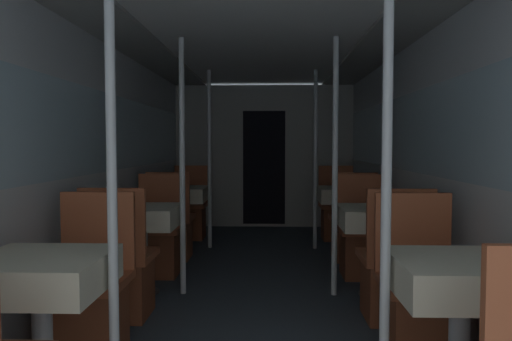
{
  "coord_description": "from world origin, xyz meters",
  "views": [
    {
      "loc": [
        0.11,
        -1.54,
        1.28
      ],
      "look_at": [
        -0.03,
        2.92,
        1.03
      ],
      "focal_mm": 35.0,
      "sensor_mm": 36.0,
      "label": 1
    }
  ],
  "objects_px": {
    "support_pole_right_1": "(335,167)",
    "support_pole_right_2": "(315,160)",
    "support_pole_left_0": "(112,186)",
    "chair_right_far_1": "(363,245)",
    "dining_table_left_0": "(41,280)",
    "chair_left_far_0": "(89,307)",
    "chair_right_near_1": "(393,280)",
    "chair_right_far_2": "(337,217)",
    "chair_left_near_1": "(121,277)",
    "dining_table_right_1": "(376,221)",
    "chair_left_near_2": "(172,232)",
    "dining_table_right_0": "(460,283)",
    "chair_left_far_1": "(158,244)",
    "chair_right_near_2": "(352,233)",
    "support_pole_right_0": "(386,187)",
    "support_pole_left_2": "(209,160)",
    "chair_left_far_2": "(189,216)",
    "support_pole_left_1": "(182,167)",
    "dining_table_left_2": "(181,196)",
    "dining_table_right_2": "(344,197)",
    "chair_right_far_0": "(420,310)",
    "dining_table_left_1": "(142,220)"
  },
  "relations": [
    {
      "from": "support_pole_right_1",
      "to": "support_pole_right_2",
      "type": "distance_m",
      "value": 1.85
    },
    {
      "from": "support_pole_left_0",
      "to": "chair_right_far_1",
      "type": "xyz_separation_m",
      "value": [
        1.62,
        2.45,
        -0.78
      ]
    },
    {
      "from": "dining_table_left_0",
      "to": "support_pole_right_2",
      "type": "bearing_deg",
      "value": 66.29
    },
    {
      "from": "chair_right_far_1",
      "to": "support_pole_right_2",
      "type": "bearing_deg",
      "value": -74.45
    },
    {
      "from": "chair_left_far_0",
      "to": "chair_right_near_1",
      "type": "xyz_separation_m",
      "value": [
        1.97,
        0.65,
        0.0
      ]
    },
    {
      "from": "chair_right_far_1",
      "to": "support_pole_right_2",
      "type": "height_order",
      "value": "support_pole_right_2"
    },
    {
      "from": "chair_right_far_2",
      "to": "support_pole_right_2",
      "type": "relative_size",
      "value": 0.45
    },
    {
      "from": "chair_left_near_1",
      "to": "dining_table_right_1",
      "type": "relative_size",
      "value": 1.31
    },
    {
      "from": "chair_right_far_2",
      "to": "support_pole_right_2",
      "type": "xyz_separation_m",
      "value": [
        -0.35,
        -0.6,
        0.78
      ]
    },
    {
      "from": "chair_right_far_1",
      "to": "chair_right_far_2",
      "type": "height_order",
      "value": "same"
    },
    {
      "from": "chair_left_near_2",
      "to": "dining_table_right_1",
      "type": "height_order",
      "value": "chair_left_near_2"
    },
    {
      "from": "dining_table_right_0",
      "to": "support_pole_right_2",
      "type": "height_order",
      "value": "support_pole_right_2"
    },
    {
      "from": "chair_left_far_1",
      "to": "chair_right_far_2",
      "type": "distance_m",
      "value": 2.7
    },
    {
      "from": "chair_right_near_2",
      "to": "support_pole_right_0",
      "type": "bearing_deg",
      "value": -96.4
    },
    {
      "from": "dining_table_left_0",
      "to": "chair_left_near_2",
      "type": "height_order",
      "value": "chair_left_near_2"
    },
    {
      "from": "dining_table_left_0",
      "to": "chair_left_near_1",
      "type": "xyz_separation_m",
      "value": [
        0.0,
        1.25,
        -0.33
      ]
    },
    {
      "from": "chair_left_far_1",
      "to": "chair_right_near_1",
      "type": "xyz_separation_m",
      "value": [
        1.97,
        -1.2,
        0.0
      ]
    },
    {
      "from": "dining_table_left_0",
      "to": "support_pole_right_1",
      "type": "distance_m",
      "value": 2.5
    },
    {
      "from": "support_pole_left_2",
      "to": "support_pole_right_2",
      "type": "xyz_separation_m",
      "value": [
        1.28,
        0.0,
        0.0
      ]
    },
    {
      "from": "chair_left_far_1",
      "to": "chair_left_far_2",
      "type": "height_order",
      "value": "same"
    },
    {
      "from": "chair_left_far_0",
      "to": "chair_left_near_2",
      "type": "bearing_deg",
      "value": -90.0
    },
    {
      "from": "chair_left_far_0",
      "to": "chair_right_far_1",
      "type": "relative_size",
      "value": 1.0
    },
    {
      "from": "chair_left_near_2",
      "to": "chair_left_far_2",
      "type": "xyz_separation_m",
      "value": [
        0.0,
        1.2,
        0.0
      ]
    },
    {
      "from": "support_pole_left_1",
      "to": "dining_table_right_1",
      "type": "height_order",
      "value": "support_pole_left_1"
    },
    {
      "from": "chair_left_near_1",
      "to": "chair_left_near_2",
      "type": "bearing_deg",
      "value": 90.0
    },
    {
      "from": "chair_left_far_1",
      "to": "dining_table_left_2",
      "type": "relative_size",
      "value": 1.31
    },
    {
      "from": "support_pole_right_2",
      "to": "dining_table_right_2",
      "type": "bearing_deg",
      "value": 0.0
    },
    {
      "from": "support_pole_left_0",
      "to": "chair_right_near_2",
      "type": "xyz_separation_m",
      "value": [
        1.62,
        3.1,
        -0.78
      ]
    },
    {
      "from": "support_pole_left_2",
      "to": "chair_right_far_0",
      "type": "relative_size",
      "value": 2.22
    },
    {
      "from": "dining_table_right_2",
      "to": "support_pole_right_2",
      "type": "relative_size",
      "value": 0.34
    },
    {
      "from": "chair_right_near_1",
      "to": "chair_right_far_2",
      "type": "height_order",
      "value": "same"
    },
    {
      "from": "dining_table_left_1",
      "to": "chair_right_far_1",
      "type": "bearing_deg",
      "value": 16.93
    },
    {
      "from": "chair_left_far_1",
      "to": "chair_right_far_1",
      "type": "relative_size",
      "value": 1.0
    },
    {
      "from": "chair_right_far_2",
      "to": "support_pole_right_2",
      "type": "height_order",
      "value": "support_pole_right_2"
    },
    {
      "from": "support_pole_left_0",
      "to": "support_pole_right_1",
      "type": "xyz_separation_m",
      "value": [
        1.28,
        1.85,
        0.0
      ]
    },
    {
      "from": "chair_left_near_2",
      "to": "chair_right_far_2",
      "type": "height_order",
      "value": "same"
    },
    {
      "from": "dining_table_left_0",
      "to": "dining_table_right_0",
      "type": "bearing_deg",
      "value": 0.0
    },
    {
      "from": "chair_left_near_1",
      "to": "chair_left_far_1",
      "type": "relative_size",
      "value": 1.0
    },
    {
      "from": "support_pole_left_1",
      "to": "chair_right_near_1",
      "type": "bearing_deg",
      "value": -20.28
    },
    {
      "from": "support_pole_left_0",
      "to": "chair_left_far_1",
      "type": "xyz_separation_m",
      "value": [
        -0.35,
        2.45,
        -0.78
      ]
    },
    {
      "from": "support_pole_left_2",
      "to": "dining_table_right_0",
      "type": "relative_size",
      "value": 2.9
    },
    {
      "from": "chair_left_far_0",
      "to": "support_pole_left_2",
      "type": "distance_m",
      "value": 3.21
    },
    {
      "from": "chair_left_far_0",
      "to": "dining_table_left_1",
      "type": "bearing_deg",
      "value": -90.0
    },
    {
      "from": "dining_table_right_0",
      "to": "chair_right_far_0",
      "type": "height_order",
      "value": "chair_right_far_0"
    },
    {
      "from": "chair_left_far_0",
      "to": "support_pole_right_1",
      "type": "bearing_deg",
      "value": -142.44
    },
    {
      "from": "support_pole_left_0",
      "to": "dining_table_left_2",
      "type": "xyz_separation_m",
      "value": [
        -0.35,
        3.7,
        -0.45
      ]
    },
    {
      "from": "dining_table_left_2",
      "to": "chair_left_near_2",
      "type": "bearing_deg",
      "value": -90.0
    },
    {
      "from": "dining_table_left_0",
      "to": "dining_table_left_1",
      "type": "xyz_separation_m",
      "value": [
        0.0,
        1.85,
        0.0
      ]
    },
    {
      "from": "chair_right_far_1",
      "to": "support_pole_left_0",
      "type": "bearing_deg",
      "value": 56.45
    },
    {
      "from": "dining_table_left_1",
      "to": "chair_right_far_0",
      "type": "distance_m",
      "value": 2.36
    }
  ]
}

